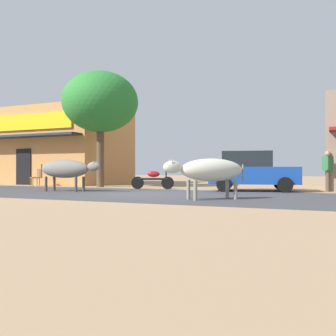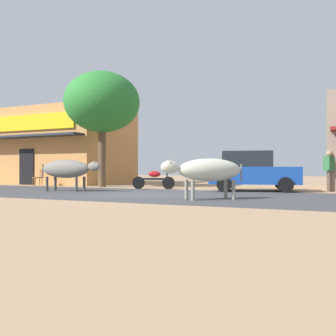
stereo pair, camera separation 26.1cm
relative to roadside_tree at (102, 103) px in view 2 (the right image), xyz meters
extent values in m
plane|color=tan|center=(4.43, -4.09, -4.32)|extent=(80.00, 80.00, 0.00)
cube|color=#3F4044|center=(4.43, -4.09, -4.32)|extent=(72.00, 6.53, 0.00)
cube|color=tan|center=(-5.41, 3.34, -1.99)|extent=(8.10, 5.62, 4.66)
cube|color=yellow|center=(-5.41, 0.48, -0.68)|extent=(6.48, 0.10, 0.90)
cube|color=#262D38|center=(-5.41, 0.09, -1.52)|extent=(7.78, 0.90, 0.12)
cube|color=black|center=(-5.67, 0.51, -3.27)|extent=(1.10, 0.06, 2.10)
cylinder|color=brown|center=(0.00, 0.00, -2.77)|extent=(0.38, 0.38, 3.09)
ellipsoid|color=#2A7B2F|center=(0.00, 0.00, 0.03)|extent=(3.85, 3.85, 3.08)
cube|color=#1945A1|center=(7.83, -0.36, -3.67)|extent=(3.92, 2.57, 0.70)
cube|color=#1E2328|center=(7.57, -0.42, -3.00)|extent=(2.30, 2.08, 0.64)
cylinder|color=black|center=(8.78, 0.79, -4.02)|extent=(0.62, 0.30, 0.60)
cylinder|color=black|center=(9.18, -1.01, -4.02)|extent=(0.62, 0.30, 0.60)
cylinder|color=black|center=(6.49, 0.28, -4.02)|extent=(0.62, 0.30, 0.60)
cylinder|color=black|center=(6.89, -1.51, -4.02)|extent=(0.62, 0.30, 0.60)
cylinder|color=black|center=(4.02, -0.59, -4.03)|extent=(0.57, 0.24, 0.57)
cylinder|color=black|center=(2.70, -1.00, -4.03)|extent=(0.57, 0.24, 0.57)
cylinder|color=black|center=(3.36, -0.79, -3.85)|extent=(1.35, 0.50, 0.10)
ellipsoid|color=#A51419|center=(3.41, -0.78, -3.63)|extent=(0.61, 0.39, 0.28)
cylinder|color=black|center=(3.95, -0.61, -3.58)|extent=(0.06, 0.06, 0.60)
ellipsoid|color=slate|center=(0.79, -3.73, -3.40)|extent=(2.30, 0.81, 0.75)
ellipsoid|color=slate|center=(2.17, -3.68, -3.30)|extent=(0.57, 0.30, 0.36)
cone|color=beige|center=(2.22, -3.58, -3.12)|extent=(0.06, 0.06, 0.12)
cone|color=beige|center=(2.23, -3.78, -3.12)|extent=(0.06, 0.06, 0.12)
cylinder|color=#44423D|center=(1.52, -3.45, -4.02)|extent=(0.11, 0.11, 0.60)
cylinder|color=#44423D|center=(1.53, -3.96, -4.02)|extent=(0.11, 0.11, 0.60)
cylinder|color=#44423D|center=(0.04, -3.49, -4.02)|extent=(0.11, 0.11, 0.60)
cylinder|color=#44423D|center=(0.06, -4.01, -4.02)|extent=(0.11, 0.11, 0.60)
cylinder|color=#44423D|center=(-0.40, -3.76, -3.50)|extent=(0.05, 0.05, 0.60)
ellipsoid|color=beige|center=(7.56, -5.30, -3.44)|extent=(1.96, 1.92, 0.68)
ellipsoid|color=beige|center=(6.65, -6.17, -3.35)|extent=(0.60, 0.59, 0.36)
cone|color=beige|center=(6.68, -6.28, -3.17)|extent=(0.06, 0.06, 0.12)
cone|color=beige|center=(6.54, -6.14, -3.17)|extent=(0.06, 0.06, 0.12)
cylinder|color=gray|center=(7.26, -5.94, -4.02)|extent=(0.11, 0.11, 0.59)
cylinder|color=gray|center=(6.91, -5.57, -4.02)|extent=(0.11, 0.11, 0.59)
cylinder|color=gray|center=(8.21, -5.03, -4.02)|extent=(0.11, 0.11, 0.59)
cylinder|color=gray|center=(7.86, -4.67, -4.02)|extent=(0.11, 0.11, 0.59)
cylinder|color=gray|center=(8.33, -4.57, -3.54)|extent=(0.05, 0.05, 0.55)
cylinder|color=brown|center=(10.67, 0.57, -3.90)|extent=(0.14, 0.14, 0.83)
cylinder|color=brown|center=(10.67, 0.39, -3.90)|extent=(0.14, 0.14, 0.83)
cube|color=#33723F|center=(10.67, 0.48, -3.19)|extent=(0.45, 0.48, 0.59)
sphere|color=tan|center=(10.67, 0.48, -2.78)|extent=(0.23, 0.23, 0.23)
cylinder|color=#33723F|center=(10.67, 0.74, -3.16)|extent=(0.09, 0.09, 0.53)
cylinder|color=#33723F|center=(10.67, 0.22, -3.16)|extent=(0.09, 0.09, 0.53)
cube|color=brown|center=(-3.84, -0.51, -3.87)|extent=(0.59, 0.59, 0.05)
cube|color=brown|center=(-3.75, -0.33, -3.62)|extent=(0.41, 0.23, 0.44)
cylinder|color=brown|center=(-3.76, -0.74, -4.10)|extent=(0.04, 0.04, 0.43)
cylinder|color=brown|center=(-4.08, -0.59, -4.10)|extent=(0.04, 0.04, 0.43)
cylinder|color=brown|center=(-3.61, -0.43, -4.10)|extent=(0.04, 0.04, 0.43)
cylinder|color=brown|center=(-3.92, -0.27, -4.10)|extent=(0.04, 0.04, 0.43)
camera|label=1|loc=(10.90, -16.11, -3.42)|focal=40.20mm
camera|label=2|loc=(11.14, -16.01, -3.42)|focal=40.20mm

